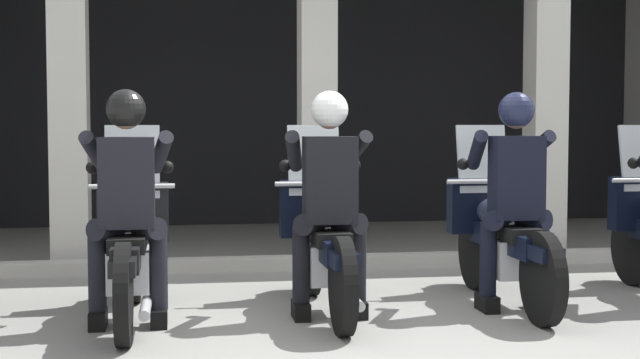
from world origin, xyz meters
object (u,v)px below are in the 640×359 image
(motorcycle_right, at_px, (500,237))
(motorcycle_left, at_px, (130,247))
(police_officer_center, at_px, (329,184))
(police_officer_left, at_px, (127,187))
(motorcycle_center, at_px, (323,242))
(police_officer_right, at_px, (515,182))

(motorcycle_right, bearing_deg, motorcycle_left, 176.51)
(motorcycle_left, bearing_deg, police_officer_center, -17.52)
(motorcycle_left, xyz_separation_m, police_officer_left, (-0.00, -0.28, 0.44))
(motorcycle_left, distance_m, police_officer_center, 1.45)
(motorcycle_right, bearing_deg, police_officer_center, -172.44)
(motorcycle_center, relative_size, police_officer_center, 1.29)
(motorcycle_right, height_order, police_officer_right, police_officer_right)
(motorcycle_left, relative_size, police_officer_left, 1.29)
(motorcycle_left, distance_m, police_officer_left, 0.52)
(police_officer_left, distance_m, motorcycle_right, 2.81)
(police_officer_left, bearing_deg, motorcycle_center, 5.78)
(motorcycle_left, distance_m, motorcycle_center, 1.37)
(motorcycle_left, height_order, police_officer_left, police_officer_left)
(police_officer_left, bearing_deg, police_officer_center, -5.72)
(motorcycle_center, relative_size, police_officer_right, 1.29)
(police_officer_right, bearing_deg, police_officer_left, 176.51)
(police_officer_left, height_order, motorcycle_center, police_officer_left)
(motorcycle_left, height_order, motorcycle_center, same)
(police_officer_left, relative_size, motorcycle_right, 0.78)
(police_officer_center, xyz_separation_m, police_officer_right, (1.37, 0.05, 0.00))
(motorcycle_center, distance_m, motorcycle_right, 1.37)
(police_officer_center, relative_size, motorcycle_right, 0.78)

